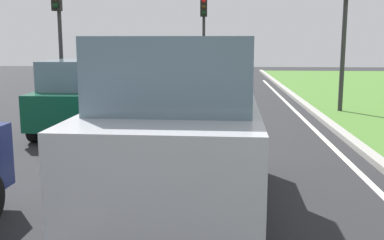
# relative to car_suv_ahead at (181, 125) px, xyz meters

# --- Properties ---
(ground_plane) EXTENTS (60.00, 60.00, 0.00)m
(ground_plane) POSITION_rel_car_suv_ahead_xyz_m (-0.71, 4.63, -1.17)
(ground_plane) COLOR #262628
(lane_line_center) EXTENTS (0.12, 32.00, 0.01)m
(lane_line_center) POSITION_rel_car_suv_ahead_xyz_m (-1.41, 4.63, -1.16)
(lane_line_center) COLOR silver
(lane_line_center) RESTS_ON ground
(lane_line_right_edge) EXTENTS (0.12, 32.00, 0.01)m
(lane_line_right_edge) POSITION_rel_car_suv_ahead_xyz_m (2.89, 4.63, -1.16)
(lane_line_right_edge) COLOR silver
(lane_line_right_edge) RESTS_ON ground
(curb_right) EXTENTS (0.24, 48.00, 0.12)m
(curb_right) POSITION_rel_car_suv_ahead_xyz_m (3.39, 4.63, -1.11)
(curb_right) COLOR #9E9B93
(curb_right) RESTS_ON ground
(car_suv_ahead) EXTENTS (2.06, 4.55, 2.28)m
(car_suv_ahead) POSITION_rel_car_suv_ahead_xyz_m (0.00, 0.00, 0.00)
(car_suv_ahead) COLOR #B7BABF
(car_suv_ahead) RESTS_ON ground
(car_hatchback_far) EXTENTS (1.74, 3.71, 1.78)m
(car_hatchback_far) POSITION_rel_car_suv_ahead_xyz_m (-2.91, 5.22, -0.28)
(car_hatchback_far) COLOR #0C472D
(car_hatchback_far) RESTS_ON ground
(traffic_light_near_right) EXTENTS (0.32, 0.50, 4.61)m
(traffic_light_near_right) POSITION_rel_car_suv_ahead_xyz_m (4.25, 8.66, 1.97)
(traffic_light_near_right) COLOR #2D2D2D
(traffic_light_near_right) RESTS_ON ground
(traffic_light_overhead_left) EXTENTS (0.32, 0.50, 4.47)m
(traffic_light_overhead_left) POSITION_rel_car_suv_ahead_xyz_m (-5.28, 10.38, 1.84)
(traffic_light_overhead_left) COLOR #2D2D2D
(traffic_light_overhead_left) RESTS_ON ground
(traffic_light_far_median) EXTENTS (0.32, 0.50, 4.46)m
(traffic_light_far_median) POSITION_rel_car_suv_ahead_xyz_m (-0.38, 16.28, 1.88)
(traffic_light_far_median) COLOR #2D2D2D
(traffic_light_far_median) RESTS_ON ground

